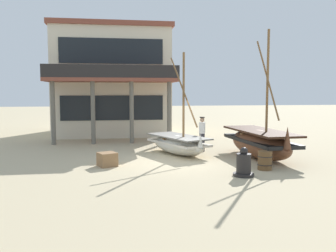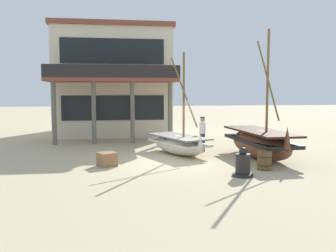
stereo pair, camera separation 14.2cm
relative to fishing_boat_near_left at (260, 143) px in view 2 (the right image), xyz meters
The scene contains 8 objects.
ground_plane 4.03m from the fishing_boat_near_left, behind, with size 120.00×120.00×0.00m, color tan.
fishing_boat_near_left is the anchor object (origin of this frame).
fishing_boat_centre_large 3.67m from the fishing_boat_near_left, 155.64° to the left, with size 2.68×3.81×4.63m.
fisherman_by_hull 2.93m from the fishing_boat_near_left, 135.00° to the left, with size 0.36×0.42×1.68m.
capstan_winch 3.72m from the fishing_boat_near_left, 121.26° to the right, with size 0.72×0.72×1.00m.
wooden_barrel 2.47m from the fishing_boat_near_left, 108.52° to the right, with size 0.56×0.56×0.70m.
cargo_crate 6.62m from the fishing_boat_near_left, behind, with size 0.65×0.65×0.54m, color olive.
harbor_building_main 12.96m from the fishing_boat_near_left, 120.13° to the left, with size 7.74×9.43×7.21m.
Camera 2 is at (-2.24, -14.40, 2.87)m, focal length 38.45 mm.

